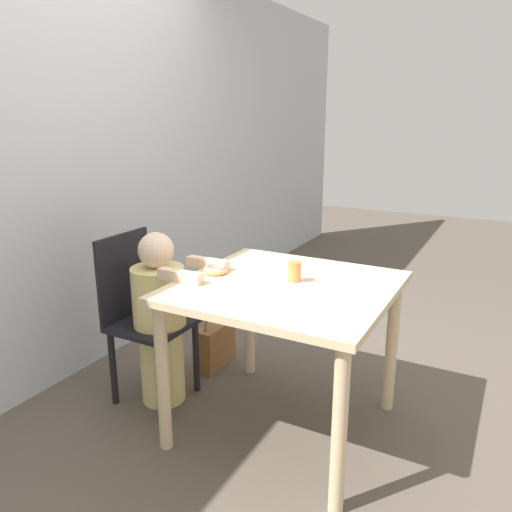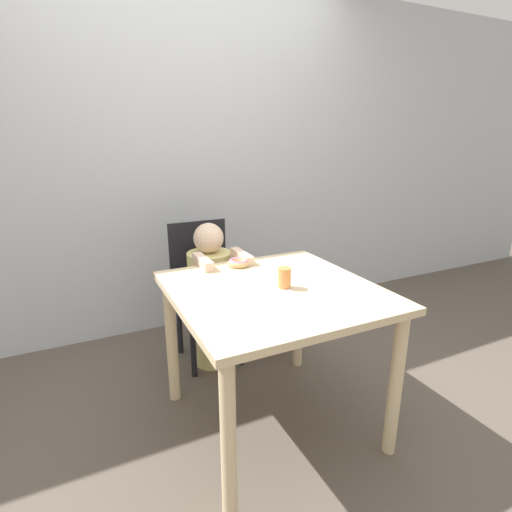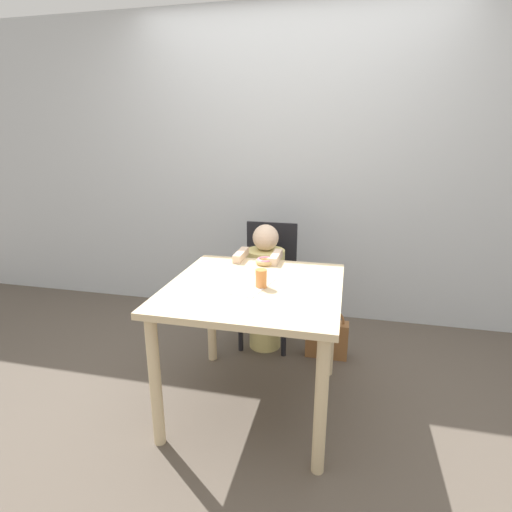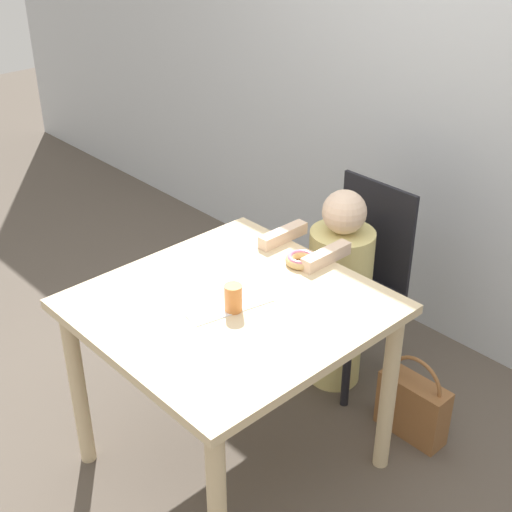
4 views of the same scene
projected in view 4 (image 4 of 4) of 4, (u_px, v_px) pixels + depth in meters
ground_plane at (234, 460)px, 2.84m from camera, size 12.00×12.00×0.00m
wall_back at (469, 85)px, 3.02m from camera, size 8.00×0.05×2.50m
dining_table at (231, 329)px, 2.52m from camera, size 0.93×0.95×0.75m
chair at (356, 282)px, 3.13m from camera, size 0.38×0.38×0.90m
child_figure at (338, 292)px, 3.06m from camera, size 0.28×0.49×0.94m
donut at (301, 259)px, 2.69m from camera, size 0.12×0.12×0.04m
napkin at (215, 292)px, 2.52m from camera, size 0.36×0.36×0.00m
handbag at (413, 405)px, 2.90m from camera, size 0.29×0.11×0.38m
cup at (233, 298)px, 2.40m from camera, size 0.06×0.06×0.10m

